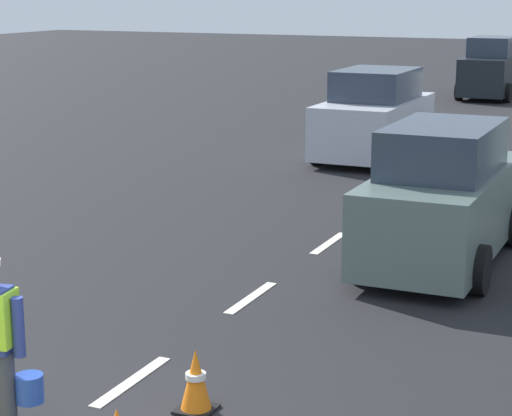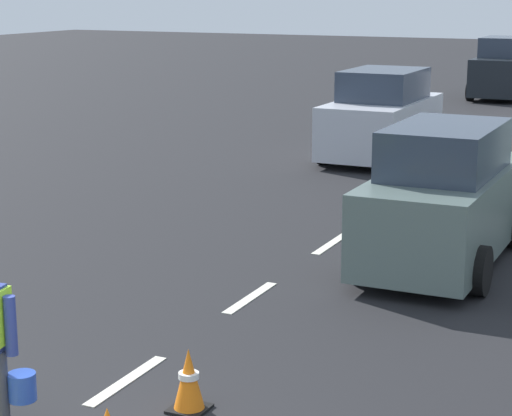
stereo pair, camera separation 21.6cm
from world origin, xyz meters
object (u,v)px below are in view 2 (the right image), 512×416
Objects in this scene: car_oncoming_second at (382,118)px; car_oncoming_third at (503,70)px; traffic_cone_near at (189,380)px; car_outgoing_ahead at (445,199)px.

car_oncoming_third is (0.11, 13.77, 0.04)m from car_oncoming_second.
traffic_cone_near is 0.15× the size of car_oncoming_second.
traffic_cone_near is 0.16× the size of car_oncoming_third.
car_oncoming_second is 0.98× the size of car_outgoing_ahead.
car_oncoming_second reaches higher than traffic_cone_near.
car_oncoming_second is 1.06× the size of car_oncoming_third.
traffic_cone_near is 6.15m from car_outgoing_ahead.
car_oncoming_second is 8.81m from car_outgoing_ahead.
traffic_cone_near is 28.00m from car_oncoming_third.
traffic_cone_near is at bearing -98.68° from car_outgoing_ahead.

